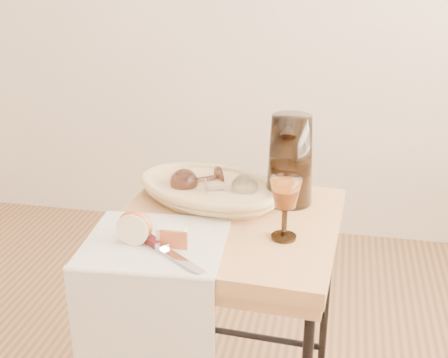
% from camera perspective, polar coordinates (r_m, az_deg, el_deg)
% --- Properties ---
extents(side_table, '(0.59, 0.59, 0.71)m').
position_cam_1_polar(side_table, '(1.69, 0.14, -14.94)').
color(side_table, brown).
rests_on(side_table, floor).
extents(tea_towel, '(0.35, 0.32, 0.01)m').
position_cam_1_polar(tea_towel, '(1.40, -6.71, -6.08)').
color(tea_towel, white).
rests_on(tea_towel, side_table).
extents(bread_basket, '(0.43, 0.36, 0.05)m').
position_cam_1_polar(bread_basket, '(1.60, -1.39, -1.21)').
color(bread_basket, '#A68955').
rests_on(bread_basket, side_table).
extents(goblet_lying_a, '(0.15, 0.14, 0.08)m').
position_cam_1_polar(goblet_lying_a, '(1.62, -2.41, -0.07)').
color(goblet_lying_a, brown).
rests_on(goblet_lying_a, bread_basket).
extents(goblet_lying_b, '(0.14, 0.11, 0.07)m').
position_cam_1_polar(goblet_lying_b, '(1.56, 0.39, -0.88)').
color(goblet_lying_b, white).
rests_on(goblet_lying_b, bread_basket).
extents(pitcher, '(0.19, 0.26, 0.28)m').
position_cam_1_polar(pitcher, '(1.57, 6.42, 1.86)').
color(pitcher, black).
rests_on(pitcher, side_table).
extents(wine_goblet, '(0.10, 0.10, 0.16)m').
position_cam_1_polar(wine_goblet, '(1.38, 5.91, -2.87)').
color(wine_goblet, white).
rests_on(wine_goblet, side_table).
extents(apple_half, '(0.08, 0.04, 0.08)m').
position_cam_1_polar(apple_half, '(1.38, -8.59, -4.53)').
color(apple_half, red).
rests_on(apple_half, tea_towel).
extents(apple_wedge, '(0.06, 0.04, 0.04)m').
position_cam_1_polar(apple_wedge, '(1.37, -5.07, -5.50)').
color(apple_wedge, beige).
rests_on(apple_wedge, tea_towel).
extents(table_knife, '(0.21, 0.17, 0.02)m').
position_cam_1_polar(table_knife, '(1.34, -5.79, -6.66)').
color(table_knife, silver).
rests_on(table_knife, tea_towel).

